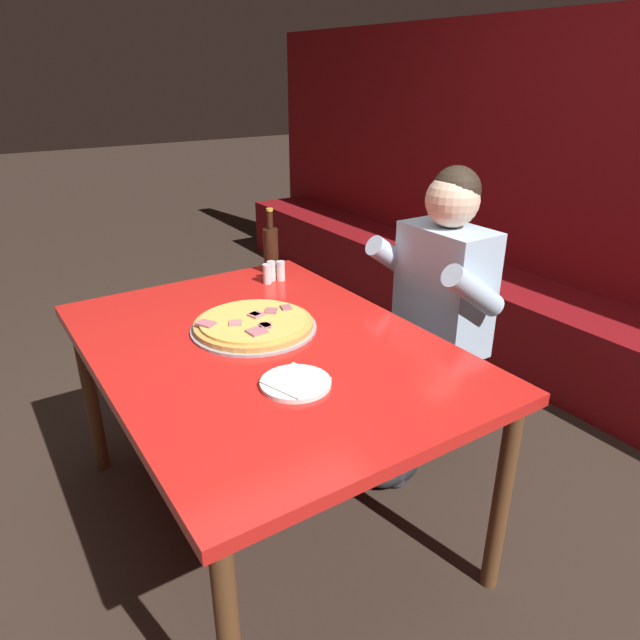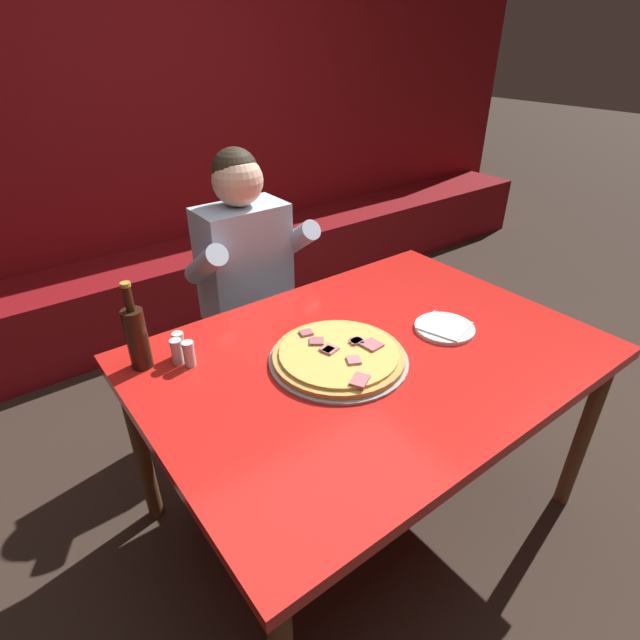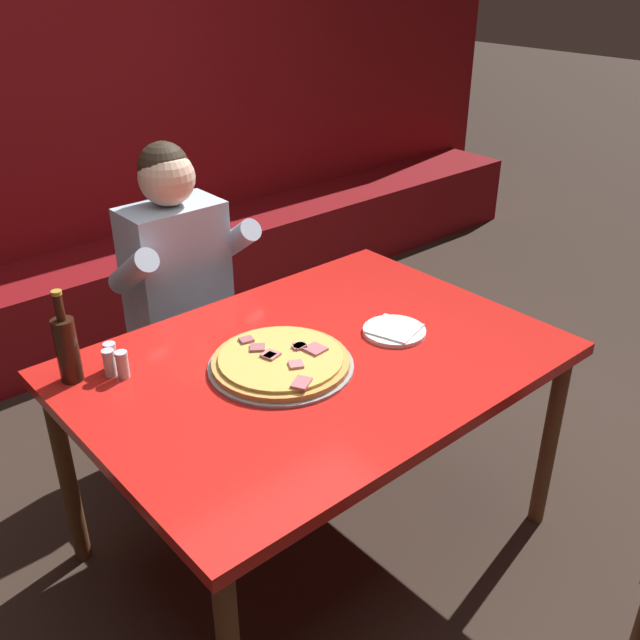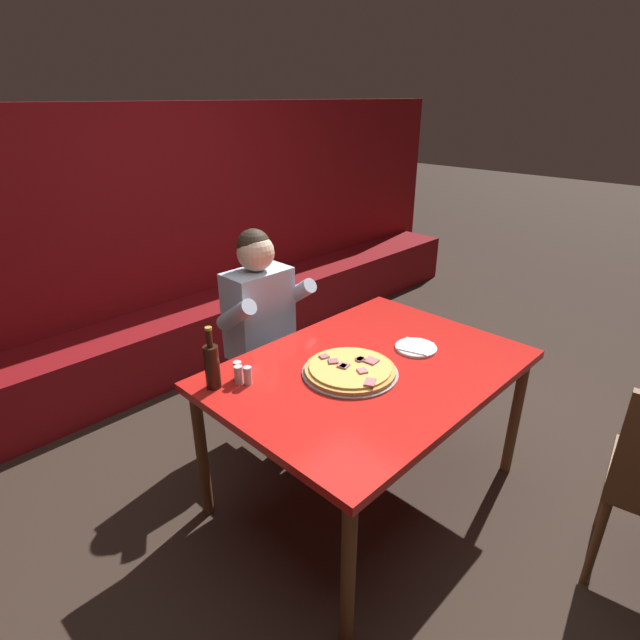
{
  "view_description": "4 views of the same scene",
  "coord_description": "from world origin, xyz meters",
  "px_view_note": "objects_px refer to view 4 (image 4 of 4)",
  "views": [
    {
      "loc": [
        1.55,
        -0.79,
        1.61
      ],
      "look_at": [
        -0.01,
        0.24,
        0.78
      ],
      "focal_mm": 32.0,
      "sensor_mm": 36.0,
      "label": 1
    },
    {
      "loc": [
        -0.96,
        -0.98,
        1.68
      ],
      "look_at": [
        -0.11,
        0.14,
        0.85
      ],
      "focal_mm": 28.0,
      "sensor_mm": 36.0,
      "label": 2
    },
    {
      "loc": [
        -1.25,
        -1.45,
        1.91
      ],
      "look_at": [
        0.13,
        0.13,
        0.79
      ],
      "focal_mm": 40.0,
      "sensor_mm": 36.0,
      "label": 3
    },
    {
      "loc": [
        -1.65,
        -1.28,
        1.94
      ],
      "look_at": [
        -0.18,
        0.17,
        1.01
      ],
      "focal_mm": 28.0,
      "sensor_mm": 36.0,
      "label": 4
    }
  ],
  "objects_px": {
    "pizza": "(350,370)",
    "diner_seated_blue_shirt": "(269,329)",
    "main_dining_table": "(370,378)",
    "shaker_oregano": "(248,376)",
    "plate_white_paper": "(416,348)",
    "shaker_parmesan": "(238,371)",
    "beer_bottle": "(212,365)",
    "shaker_black_pepper": "(239,376)"
  },
  "relations": [
    {
      "from": "plate_white_paper",
      "to": "beer_bottle",
      "type": "xyz_separation_m",
      "value": [
        -0.93,
        0.43,
        0.1
      ]
    },
    {
      "from": "plate_white_paper",
      "to": "shaker_oregano",
      "type": "xyz_separation_m",
      "value": [
        -0.81,
        0.34,
        0.03
      ]
    },
    {
      "from": "pizza",
      "to": "shaker_black_pepper",
      "type": "relative_size",
      "value": 5.19
    },
    {
      "from": "pizza",
      "to": "shaker_oregano",
      "type": "relative_size",
      "value": 5.19
    },
    {
      "from": "shaker_black_pepper",
      "to": "main_dining_table",
      "type": "bearing_deg",
      "value": -31.25
    },
    {
      "from": "beer_bottle",
      "to": "shaker_oregano",
      "type": "bearing_deg",
      "value": -35.97
    },
    {
      "from": "plate_white_paper",
      "to": "shaker_parmesan",
      "type": "xyz_separation_m",
      "value": [
        -0.81,
        0.41,
        0.03
      ]
    },
    {
      "from": "diner_seated_blue_shirt",
      "to": "plate_white_paper",
      "type": "bearing_deg",
      "value": -69.9
    },
    {
      "from": "pizza",
      "to": "diner_seated_blue_shirt",
      "type": "relative_size",
      "value": 0.35
    },
    {
      "from": "shaker_parmesan",
      "to": "diner_seated_blue_shirt",
      "type": "height_order",
      "value": "diner_seated_blue_shirt"
    },
    {
      "from": "beer_bottle",
      "to": "shaker_black_pepper",
      "type": "relative_size",
      "value": 3.4
    },
    {
      "from": "beer_bottle",
      "to": "shaker_parmesan",
      "type": "distance_m",
      "value": 0.14
    },
    {
      "from": "pizza",
      "to": "plate_white_paper",
      "type": "xyz_separation_m",
      "value": [
        0.42,
        -0.08,
        -0.01
      ]
    },
    {
      "from": "plate_white_paper",
      "to": "beer_bottle",
      "type": "distance_m",
      "value": 1.03
    },
    {
      "from": "shaker_black_pepper",
      "to": "plate_white_paper",
      "type": "bearing_deg",
      "value": -24.45
    },
    {
      "from": "plate_white_paper",
      "to": "shaker_black_pepper",
      "type": "height_order",
      "value": "shaker_black_pepper"
    },
    {
      "from": "pizza",
      "to": "shaker_parmesan",
      "type": "xyz_separation_m",
      "value": [
        -0.39,
        0.33,
        0.02
      ]
    },
    {
      "from": "main_dining_table",
      "to": "shaker_oregano",
      "type": "xyz_separation_m",
      "value": [
        -0.51,
        0.29,
        0.11
      ]
    },
    {
      "from": "plate_white_paper",
      "to": "diner_seated_blue_shirt",
      "type": "xyz_separation_m",
      "value": [
        -0.29,
        0.81,
        -0.06
      ]
    },
    {
      "from": "shaker_black_pepper",
      "to": "shaker_parmesan",
      "type": "relative_size",
      "value": 1.0
    },
    {
      "from": "shaker_oregano",
      "to": "shaker_parmesan",
      "type": "bearing_deg",
      "value": 92.46
    },
    {
      "from": "plate_white_paper",
      "to": "shaker_oregano",
      "type": "height_order",
      "value": "shaker_oregano"
    },
    {
      "from": "shaker_parmesan",
      "to": "shaker_oregano",
      "type": "relative_size",
      "value": 1.0
    },
    {
      "from": "plate_white_paper",
      "to": "shaker_oregano",
      "type": "bearing_deg",
      "value": 156.94
    },
    {
      "from": "main_dining_table",
      "to": "shaker_black_pepper",
      "type": "relative_size",
      "value": 17.15
    },
    {
      "from": "main_dining_table",
      "to": "shaker_oregano",
      "type": "relative_size",
      "value": 17.15
    },
    {
      "from": "main_dining_table",
      "to": "shaker_oregano",
      "type": "bearing_deg",
      "value": 150.38
    },
    {
      "from": "pizza",
      "to": "plate_white_paper",
      "type": "relative_size",
      "value": 2.13
    },
    {
      "from": "pizza",
      "to": "shaker_black_pepper",
      "type": "distance_m",
      "value": 0.51
    },
    {
      "from": "shaker_oregano",
      "to": "diner_seated_blue_shirt",
      "type": "bearing_deg",
      "value": 42.17
    },
    {
      "from": "diner_seated_blue_shirt",
      "to": "main_dining_table",
      "type": "bearing_deg",
      "value": -90.19
    },
    {
      "from": "main_dining_table",
      "to": "shaker_oregano",
      "type": "distance_m",
      "value": 0.59
    },
    {
      "from": "beer_bottle",
      "to": "shaker_parmesan",
      "type": "relative_size",
      "value": 3.4
    },
    {
      "from": "plate_white_paper",
      "to": "diner_seated_blue_shirt",
      "type": "bearing_deg",
      "value": 110.1
    },
    {
      "from": "shaker_black_pepper",
      "to": "shaker_oregano",
      "type": "relative_size",
      "value": 1.0
    },
    {
      "from": "pizza",
      "to": "shaker_black_pepper",
      "type": "xyz_separation_m",
      "value": [
        -0.41,
        0.3,
        0.02
      ]
    },
    {
      "from": "main_dining_table",
      "to": "shaker_parmesan",
      "type": "bearing_deg",
      "value": 145.0
    },
    {
      "from": "pizza",
      "to": "plate_white_paper",
      "type": "height_order",
      "value": "pizza"
    },
    {
      "from": "main_dining_table",
      "to": "diner_seated_blue_shirt",
      "type": "xyz_separation_m",
      "value": [
        0.0,
        0.75,
        0.01
      ]
    },
    {
      "from": "shaker_oregano",
      "to": "shaker_black_pepper",
      "type": "bearing_deg",
      "value": 125.74
    },
    {
      "from": "main_dining_table",
      "to": "shaker_parmesan",
      "type": "height_order",
      "value": "shaker_parmesan"
    },
    {
      "from": "diner_seated_blue_shirt",
      "to": "beer_bottle",
      "type": "bearing_deg",
      "value": -149.35
    }
  ]
}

